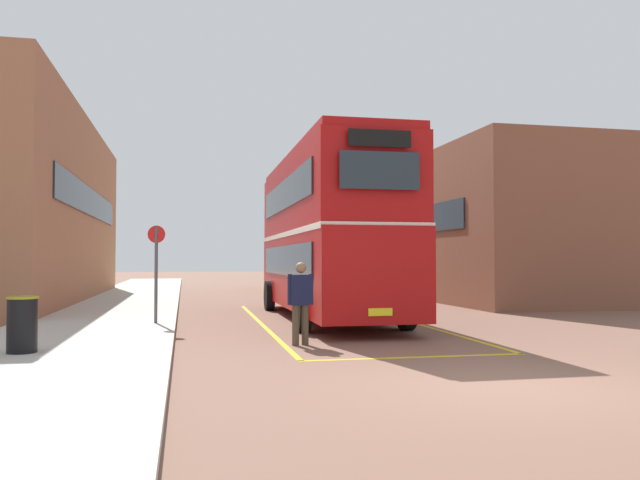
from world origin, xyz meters
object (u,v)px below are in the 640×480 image
at_px(single_deck_bus, 299,261).
at_px(bus_stop_sign, 156,264).
at_px(double_decker_bus, 327,233).
at_px(litter_bin, 22,324).
at_px(pedestrian_boarding, 300,297).

xyz_separation_m(single_deck_bus, bus_stop_sign, (-7.23, -19.43, -0.02)).
relative_size(double_decker_bus, litter_bin, 11.19).
height_order(single_deck_bus, litter_bin, single_deck_bus).
xyz_separation_m(single_deck_bus, pedestrian_boarding, (-4.25, -23.19, -0.68)).
height_order(double_decker_bus, pedestrian_boarding, double_decker_bus).
distance_m(pedestrian_boarding, bus_stop_sign, 4.85).
bearing_deg(pedestrian_boarding, bus_stop_sign, 128.38).
bearing_deg(litter_bin, bus_stop_sign, 66.70).
height_order(litter_bin, bus_stop_sign, bus_stop_sign).
xyz_separation_m(pedestrian_boarding, litter_bin, (-4.99, -0.89, -0.34)).
distance_m(single_deck_bus, bus_stop_sign, 20.73).
distance_m(single_deck_bus, litter_bin, 25.82).
bearing_deg(bus_stop_sign, pedestrian_boarding, -51.62).
relative_size(single_deck_bus, litter_bin, 9.64).
distance_m(double_decker_bus, bus_stop_sign, 5.12).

